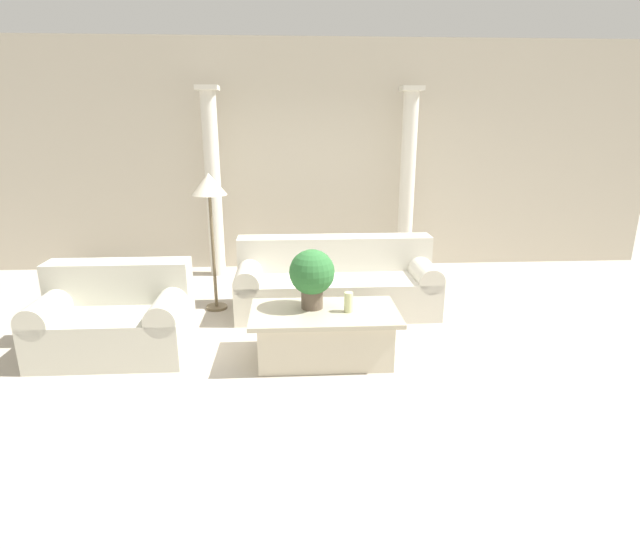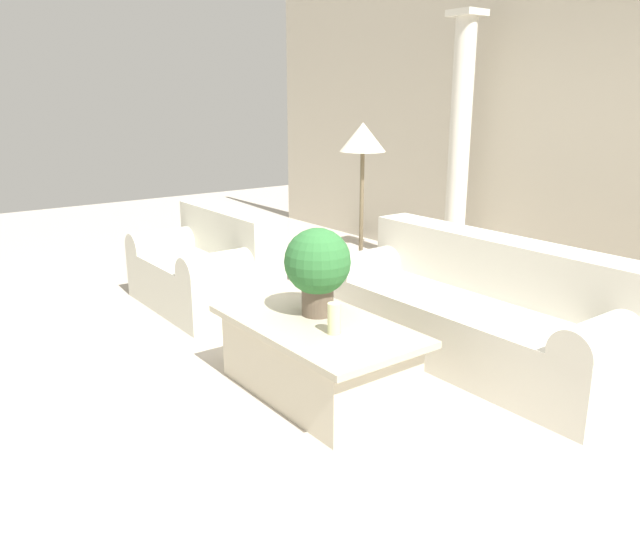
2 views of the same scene
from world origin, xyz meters
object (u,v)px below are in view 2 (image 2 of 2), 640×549
Objects in this scene: potted_plant at (318,265)px; loveseat at (208,267)px; coffee_table at (316,357)px; sofa_long at (478,311)px; floor_lamp at (363,149)px.

loveseat is at bearing 174.25° from potted_plant.
potted_plant reaches higher than coffee_table.
loveseat is (-2.17, -0.97, 0.01)m from sofa_long.
potted_plant is 0.35× the size of floor_lamp.
coffee_table is at bearing -99.90° from sofa_long.
floor_lamp reaches higher than coffee_table.
floor_lamp is (-1.39, 0.11, 1.02)m from sofa_long.
loveseat is 1.97m from coffee_table.
potted_plant is at bearing -49.90° from floor_lamp.
sofa_long reaches higher than coffee_table.
potted_plant reaches higher than loveseat.
loveseat is at bearing 171.96° from coffee_table.
floor_lamp is at bearing 54.34° from loveseat.
potted_plant is at bearing -5.75° from loveseat.
sofa_long is at bearing 24.04° from loveseat.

